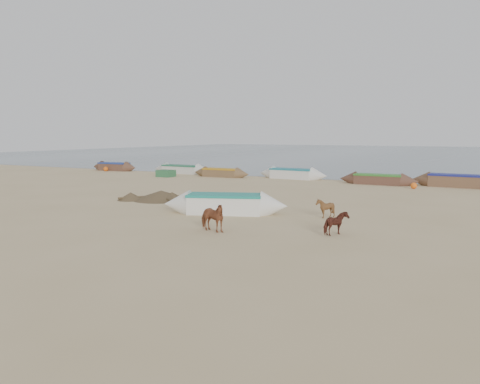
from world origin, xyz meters
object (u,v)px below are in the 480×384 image
(near_canoe, at_px, (225,204))
(calf_right, at_px, (337,224))
(calf_front, at_px, (325,208))
(cow_adult, at_px, (212,217))

(near_canoe, bearing_deg, calf_right, -40.43)
(calf_right, relative_size, near_canoe, 0.15)
(calf_front, bearing_deg, calf_right, 11.89)
(cow_adult, relative_size, calf_right, 1.55)
(calf_front, bearing_deg, near_canoe, -88.31)
(cow_adult, distance_m, calf_front, 5.82)
(cow_adult, bearing_deg, calf_front, -17.61)
(calf_right, xyz_separation_m, near_canoe, (-6.09, 2.24, 0.03))
(near_canoe, bearing_deg, calf_front, -6.53)
(cow_adult, xyz_separation_m, calf_front, (3.00, 4.99, -0.12))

